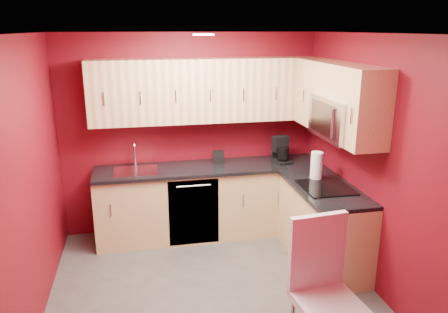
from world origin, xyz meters
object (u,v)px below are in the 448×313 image
object	(u,v)px
coffee_maker	(283,150)
dining_chair	(329,297)
paper_towel	(317,166)
sink	(136,168)
napkin_holder	(218,157)
microwave	(341,118)

from	to	relation	value
coffee_maker	dining_chair	world-z (taller)	coffee_maker
coffee_maker	paper_towel	size ratio (longest dim) A/B	1.04
paper_towel	sink	bearing A→B (deg)	160.04
napkin_holder	paper_towel	size ratio (longest dim) A/B	0.46
dining_chair	microwave	bearing A→B (deg)	57.91
paper_towel	dining_chair	size ratio (longest dim) A/B	0.27
sink	paper_towel	world-z (taller)	sink
paper_towel	dining_chair	distance (m)	1.84
sink	paper_towel	size ratio (longest dim) A/B	1.66
microwave	sink	size ratio (longest dim) A/B	1.46
coffee_maker	paper_towel	world-z (taller)	coffee_maker
microwave	napkin_holder	distance (m)	1.69
microwave	paper_towel	size ratio (longest dim) A/B	2.42
microwave	napkin_holder	xyz separation A→B (m)	(-1.07, 1.12, -0.68)
microwave	napkin_holder	bearing A→B (deg)	133.71
sink	napkin_holder	bearing A→B (deg)	6.25
microwave	sink	distance (m)	2.43
paper_towel	coffee_maker	bearing A→B (deg)	103.66
sink	coffee_maker	world-z (taller)	sink
coffee_maker	napkin_holder	distance (m)	0.81
microwave	paper_towel	world-z (taller)	microwave
microwave	paper_towel	bearing A→B (deg)	110.90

